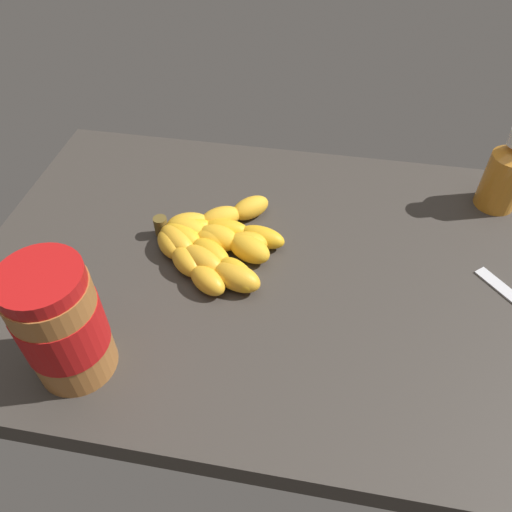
# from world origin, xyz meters

# --- Properties ---
(ground_plane) EXTENTS (0.90, 0.57, 0.04)m
(ground_plane) POSITION_xyz_m (0.00, 0.00, -0.02)
(ground_plane) COLOR #38332D
(banana_bunch) EXTENTS (0.20, 0.22, 0.04)m
(banana_bunch) POSITION_xyz_m (-0.12, 0.01, 0.02)
(banana_bunch) COLOR gold
(banana_bunch) RESTS_ON ground_plane
(peanut_butter_jar) EXTENTS (0.09, 0.09, 0.16)m
(peanut_butter_jar) POSITION_xyz_m (-0.23, -0.20, 0.08)
(peanut_butter_jar) COLOR #9E602D
(peanut_butter_jar) RESTS_ON ground_plane
(honey_bottle) EXTENTS (0.06, 0.06, 0.13)m
(honey_bottle) POSITION_xyz_m (0.30, 0.19, 0.06)
(honey_bottle) COLOR orange
(honey_bottle) RESTS_ON ground_plane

